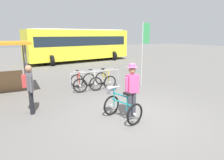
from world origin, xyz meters
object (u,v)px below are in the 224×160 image
racked_bike_red (78,82)px  racked_bike_white (92,81)px  racked_bike_yellow (105,80)px  pedestrian_with_backpack (29,86)px  bus_distant (79,44)px  person_with_featured_bike (132,89)px  featured_bicycle (121,105)px  banner_flag (145,42)px

racked_bike_red → racked_bike_white: same height
racked_bike_yellow → pedestrian_with_backpack: pedestrian_with_backpack is taller
racked_bike_white → racked_bike_yellow: (0.70, -0.02, 0.00)m
bus_distant → pedestrian_with_backpack: bearing=-114.9°
racked_bike_red → racked_bike_yellow: (1.40, -0.03, 0.00)m
racked_bike_red → pedestrian_with_backpack: 3.20m
bus_distant → racked_bike_yellow: bearing=-100.7°
bus_distant → person_with_featured_bike: bearing=-101.4°
racked_bike_white → bus_distant: bus_distant is taller
racked_bike_red → racked_bike_white: 0.70m
racked_bike_yellow → bus_distant: bus_distant is taller
racked_bike_white → pedestrian_with_backpack: pedestrian_with_backpack is taller
featured_bicycle → racked_bike_white: bearing=81.5°
featured_bicycle → person_with_featured_bike: bearing=-6.9°
pedestrian_with_backpack → featured_bicycle: bearing=-35.6°
racked_bike_red → racked_bike_yellow: bearing=-1.4°
banner_flag → pedestrian_with_backpack: bearing=-165.5°
pedestrian_with_backpack → banner_flag: 5.93m
person_with_featured_bike → racked_bike_red: bearing=97.3°
racked_bike_white → racked_bike_yellow: bearing=-1.4°
person_with_featured_bike → racked_bike_white: bearing=87.1°
person_with_featured_bike → banner_flag: bearing=49.3°
racked_bike_white → banner_flag: banner_flag is taller
featured_bicycle → bus_distant: bearing=77.1°
racked_bike_red → pedestrian_with_backpack: pedestrian_with_backpack is taller
person_with_featured_bike → banner_flag: 4.47m
racked_bike_yellow → racked_bike_red: bearing=178.6°
racked_bike_white → racked_bike_yellow: same height
racked_bike_red → person_with_featured_bike: size_ratio=0.70×
person_with_featured_bike → bus_distant: (2.80, 13.92, 0.79)m
featured_bicycle → person_with_featured_bike: size_ratio=0.72×
racked_bike_red → person_with_featured_bike: 4.00m
racked_bike_red → pedestrian_with_backpack: (-2.32, -2.13, 0.57)m
featured_bicycle → banner_flag: banner_flag is taller
racked_bike_white → pedestrian_with_backpack: 3.73m
person_with_featured_bike → pedestrian_with_backpack: size_ratio=1.05×
racked_bike_white → person_with_featured_bike: (-0.20, -3.91, 0.58)m
racked_bike_yellow → featured_bicycle: size_ratio=0.90×
banner_flag → racked_bike_white: bearing=165.6°
racked_bike_yellow → pedestrian_with_backpack: 4.31m
person_with_featured_bike → pedestrian_with_backpack: (-2.82, 1.80, -0.01)m
racked_bike_red → banner_flag: bearing=-11.7°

